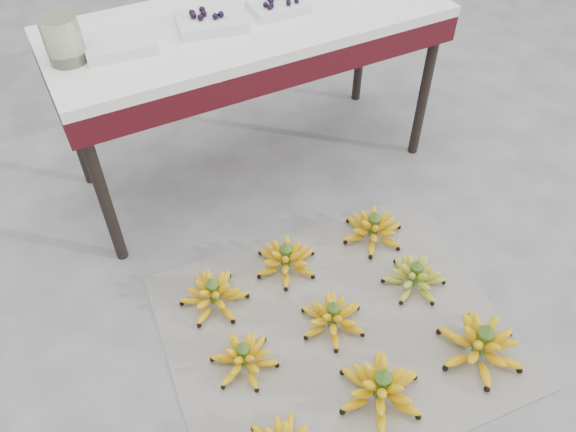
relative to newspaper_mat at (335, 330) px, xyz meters
name	(u,v)px	position (x,y,z in m)	size (l,w,h in m)	color
ground	(332,313)	(0.03, 0.07, 0.00)	(60.00, 60.00, 0.00)	#5C5C5E
newspaper_mat	(335,330)	(0.00, 0.00, 0.00)	(1.25, 1.05, 0.01)	silver
bunch_front_center	(381,388)	(-0.01, -0.31, 0.07)	(0.35, 0.35, 0.18)	#F1BB00
bunch_front_right	(481,344)	(0.41, -0.33, 0.07)	(0.32, 0.32, 0.19)	#F1BB00
bunch_mid_left	(244,358)	(-0.37, 0.02, 0.05)	(0.31, 0.31, 0.15)	#F1BB00
bunch_mid_center	(333,317)	(0.00, 0.02, 0.06)	(0.27, 0.27, 0.15)	#F1BB00
bunch_mid_right	(415,276)	(0.39, 0.04, 0.05)	(0.33, 0.33, 0.15)	#8BAB31
bunch_back_left	(214,294)	(-0.36, 0.33, 0.06)	(0.32, 0.32, 0.16)	#F1BB00
bunch_back_center	(286,259)	(-0.03, 0.36, 0.06)	(0.32, 0.32, 0.16)	#F1BB00
bunch_back_right	(373,229)	(0.39, 0.33, 0.06)	(0.35, 0.35, 0.16)	#F1BB00
vendor_table	(250,37)	(0.15, 1.02, 0.69)	(1.64, 0.65, 0.79)	black
tray_far_left	(120,44)	(-0.38, 1.00, 0.80)	(0.27, 0.21, 0.04)	silver
tray_left	(211,22)	(-0.02, 1.00, 0.80)	(0.29, 0.23, 0.07)	silver
tray_right	(278,6)	(0.28, 1.00, 0.80)	(0.23, 0.18, 0.06)	silver
glass_jar	(63,39)	(-0.57, 1.00, 0.87)	(0.13, 0.13, 0.17)	beige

